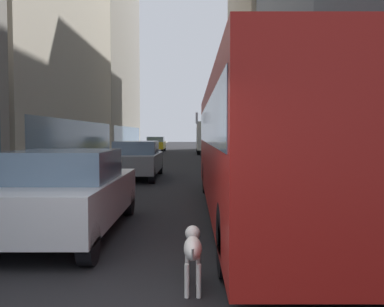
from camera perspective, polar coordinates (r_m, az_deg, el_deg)
name	(u,v)px	position (r m, az deg, el deg)	size (l,w,h in m)	color
ground_plane	(182,154)	(38.94, -1.45, -0.06)	(120.00, 120.00, 0.00)	black
sidewalk_left	(123,153)	(39.52, -9.74, 0.05)	(2.40, 110.00, 0.15)	#ADA89E
sidewalk_right	(241,153)	(39.18, 6.91, 0.05)	(2.40, 110.00, 0.15)	gray
building_left_far	(86,49)	(52.08, -14.71, 14.13)	(10.70, 21.18, 24.54)	gray
building_right_far	(291,31)	(47.50, 13.90, 16.44)	(11.70, 22.41, 26.43)	#A0937F
transit_bus	(263,140)	(9.66, 9.99, 1.87)	(2.78, 11.53, 3.05)	red
car_grey_wagon	(139,159)	(17.60, -7.47, -0.83)	(1.87, 4.71, 1.62)	slate
car_yellow_taxi	(158,144)	(44.37, -4.86, 1.34)	(1.91, 4.36, 1.62)	yellow
car_white_van	(220,152)	(25.13, 3.99, 0.26)	(1.81, 4.35, 1.62)	silver
car_silver_sedan	(69,192)	(8.03, -16.99, -5.21)	(1.94, 4.51, 1.62)	#B7BABF
box_truck	(211,137)	(39.57, 2.64, 2.40)	(2.30, 7.50, 3.05)	#19519E
dalmatian_dog	(195,248)	(5.12, 0.38, -13.22)	(0.22, 0.96, 0.72)	white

